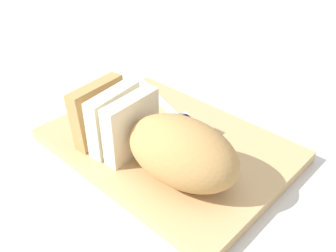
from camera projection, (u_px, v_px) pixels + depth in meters
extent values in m
plane|color=beige|center=(168.00, 150.00, 0.64)|extent=(3.00, 3.00, 0.00)
cube|color=tan|center=(168.00, 145.00, 0.64)|extent=(0.40, 0.29, 0.02)
ellipsoid|color=tan|center=(182.00, 152.00, 0.52)|extent=(0.19, 0.12, 0.10)
cube|color=beige|center=(131.00, 126.00, 0.58)|extent=(0.03, 0.11, 0.10)
cube|color=beige|center=(114.00, 119.00, 0.60)|extent=(0.04, 0.11, 0.10)
cube|color=tan|center=(99.00, 112.00, 0.61)|extent=(0.04, 0.11, 0.10)
cube|color=silver|center=(157.00, 97.00, 0.75)|extent=(0.21, 0.09, 0.00)
cylinder|color=black|center=(192.00, 127.00, 0.64)|extent=(0.06, 0.04, 0.02)
cube|color=silver|center=(184.00, 120.00, 0.66)|extent=(0.02, 0.02, 0.02)
sphere|color=#996633|center=(174.00, 118.00, 0.68)|extent=(0.01, 0.01, 0.01)
sphere|color=#996633|center=(199.00, 125.00, 0.67)|extent=(0.01, 0.01, 0.01)
sphere|color=#996633|center=(133.00, 141.00, 0.63)|extent=(0.00, 0.00, 0.00)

